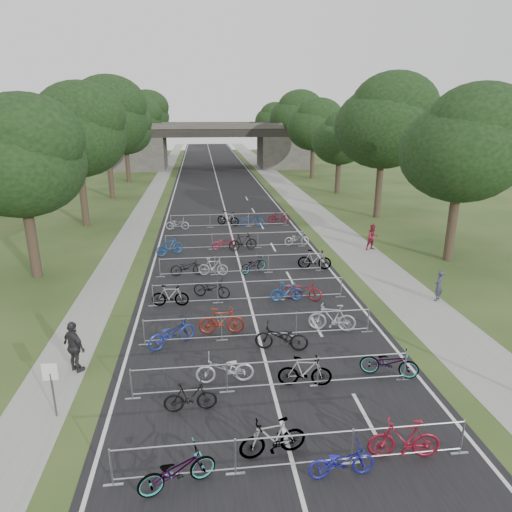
{
  "coord_description": "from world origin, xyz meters",
  "views": [
    {
      "loc": [
        -2.15,
        -9.45,
        8.96
      ],
      "look_at": [
        0.79,
        14.81,
        1.1
      ],
      "focal_mm": 32.0,
      "sensor_mm": 36.0,
      "label": 1
    }
  ],
  "objects": [
    {
      "name": "bike_24",
      "position": [
        -4.08,
        25.65,
        0.47
      ],
      "size": [
        1.85,
        0.77,
        0.95
      ],
      "primitive_type": "imported",
      "rotation": [
        0.0,
        0.0,
        1.49
      ],
      "color": "#A5A5AD",
      "rests_on": "ground"
    },
    {
      "name": "pedestrian_b",
      "position": [
        9.08,
        18.64,
        0.87
      ],
      "size": [
        0.97,
        0.84,
        1.73
      ],
      "primitive_type": "imported",
      "rotation": [
        0.0,
        0.0,
        0.24
      ],
      "color": "maroon",
      "rests_on": "ground"
    },
    {
      "name": "bike_4",
      "position": [
        -2.71,
        2.76,
        0.5
      ],
      "size": [
        1.67,
        0.52,
        0.99
      ],
      "primitive_type": "imported",
      "rotation": [
        0.0,
        0.0,
        1.61
      ],
      "color": "black",
      "rests_on": "ground"
    },
    {
      "name": "bike_5",
      "position": [
        -1.56,
        4.19,
        0.52
      ],
      "size": [
        1.99,
        0.7,
        1.05
      ],
      "primitive_type": "imported",
      "rotation": [
        0.0,
        0.0,
        4.71
      ],
      "color": "#B8B7C0",
      "rests_on": "ground"
    },
    {
      "name": "tree_left_6",
      "position": [
        -11.39,
        87.93,
        6.49
      ],
      "size": [
        6.72,
        6.72,
        10.25
      ],
      "color": "#33261C",
      "rests_on": "ground"
    },
    {
      "name": "bike_15",
      "position": [
        2.62,
        10.91,
        0.5
      ],
      "size": [
        2.02,
        1.36,
        1.01
      ],
      "primitive_type": "imported",
      "rotation": [
        0.0,
        0.0,
        1.17
      ],
      "color": "maroon",
      "rests_on": "ground"
    },
    {
      "name": "tree_right_5",
      "position": [
        13.11,
        75.93,
        5.95
      ],
      "size": [
        6.16,
        6.16,
        9.39
      ],
      "color": "#33261C",
      "rests_on": "ground"
    },
    {
      "name": "bike_27",
      "position": [
        4.14,
        26.82,
        0.52
      ],
      "size": [
        1.79,
        0.72,
        1.04
      ],
      "primitive_type": "imported",
      "rotation": [
        0.0,
        0.0,
        1.43
      ],
      "color": "maroon",
      "rests_on": "ground"
    },
    {
      "name": "barrier_row_1",
      "position": [
        0.0,
        3.6,
        0.55
      ],
      "size": [
        9.7,
        0.08,
        1.1
      ],
      "color": "#A2A4A9",
      "rests_on": "ground"
    },
    {
      "name": "bike_6",
      "position": [
        1.1,
        3.66,
        0.55
      ],
      "size": [
        1.89,
        0.79,
        1.1
      ],
      "primitive_type": "imported",
      "rotation": [
        0.0,
        0.0,
        1.42
      ],
      "color": "#A2A4A9",
      "rests_on": "ground"
    },
    {
      "name": "bike_14",
      "position": [
        1.83,
        10.85,
        0.5
      ],
      "size": [
        1.67,
        0.53,
        0.99
      ],
      "primitive_type": "imported",
      "rotation": [
        0.0,
        0.0,
        1.61
      ],
      "color": "navy",
      "rests_on": "ground"
    },
    {
      "name": "tree_right_0",
      "position": [
        13.11,
        15.93,
        6.92
      ],
      "size": [
        7.17,
        7.17,
        10.93
      ],
      "color": "#33261C",
      "rests_on": "ground"
    },
    {
      "name": "park_sign",
      "position": [
        -6.8,
        3.0,
        1.27
      ],
      "size": [
        0.45,
        0.06,
        1.83
      ],
      "color": "#4C4C51",
      "rests_on": "ground"
    },
    {
      "name": "bike_1",
      "position": [
        -0.48,
        0.57,
        0.56
      ],
      "size": [
        1.92,
        0.79,
        1.12
      ],
      "primitive_type": "imported",
      "rotation": [
        0.0,
        0.0,
        4.86
      ],
      "color": "#A2A4A9",
      "rests_on": "ground"
    },
    {
      "name": "sidewalk_right",
      "position": [
        8.0,
        50.0,
        0.01
      ],
      "size": [
        3.0,
        140.0,
        0.01
      ],
      "primitive_type": "cube",
      "color": "gray",
      "rests_on": "ground"
    },
    {
      "name": "road",
      "position": [
        0.0,
        50.0,
        0.01
      ],
      "size": [
        11.0,
        140.0,
        0.01
      ],
      "primitive_type": "cube",
      "color": "black",
      "rests_on": "ground"
    },
    {
      "name": "bike_9",
      "position": [
        -1.5,
        7.83,
        0.57
      ],
      "size": [
        1.93,
        0.61,
        1.15
      ],
      "primitive_type": "imported",
      "rotation": [
        0.0,
        0.0,
        1.54
      ],
      "color": "maroon",
      "rests_on": "ground"
    },
    {
      "name": "bike_3",
      "position": [
        2.99,
        0.06,
        0.59
      ],
      "size": [
        2.0,
        0.78,
        1.17
      ],
      "primitive_type": "imported",
      "rotation": [
        0.0,
        0.0,
        4.59
      ],
      "color": "maroon",
      "rests_on": "ground"
    },
    {
      "name": "barrier_row_5",
      "position": [
        0.0,
        20.0,
        0.55
      ],
      "size": [
        9.7,
        0.08,
        1.1
      ],
      "color": "#A2A4A9",
      "rests_on": "ground"
    },
    {
      "name": "barrier_row_6",
      "position": [
        0.0,
        26.0,
        0.55
      ],
      "size": [
        9.7,
        0.08,
        1.1
      ],
      "color": "#A2A4A9",
      "rests_on": "ground"
    },
    {
      "name": "barrier_row_0",
      "position": [
        0.0,
        0.0,
        0.55
      ],
      "size": [
        9.7,
        0.08,
        1.1
      ],
      "color": "#A2A4A9",
      "rests_on": "ground"
    },
    {
      "name": "bike_12",
      "position": [
        -3.79,
        10.92,
        0.53
      ],
      "size": [
        1.81,
        0.66,
        1.06
      ],
      "primitive_type": "imported",
      "rotation": [
        0.0,
        0.0,
        1.48
      ],
      "color": "#A2A4A9",
      "rests_on": "ground"
    },
    {
      "name": "pedestrian_a",
      "position": [
        9.19,
        10.04,
        0.77
      ],
      "size": [
        0.66,
        0.66,
        1.54
      ],
      "primitive_type": "imported",
      "rotation": [
        0.0,
        0.0,
        3.92
      ],
      "color": "#2D3144",
      "rests_on": "ground"
    },
    {
      "name": "sidewalk_left",
      "position": [
        -7.5,
        50.0,
        0.01
      ],
      "size": [
        2.0,
        140.0,
        0.01
      ],
      "primitive_type": "cube",
      "color": "gray",
      "rests_on": "ground"
    },
    {
      "name": "tree_right_6",
      "position": [
        13.11,
        87.93,
        6.92
      ],
      "size": [
        7.17,
        7.17,
        10.93
      ],
      "color": "#33261C",
      "rests_on": "ground"
    },
    {
      "name": "overpass_bridge",
      "position": [
        0.0,
        65.0,
        3.53
      ],
      "size": [
        31.0,
        8.0,
        7.05
      ],
      "color": "#403C39",
      "rests_on": "ground"
    },
    {
      "name": "tree_left_2",
      "position": [
        -11.39,
        39.93,
        8.12
      ],
      "size": [
        8.4,
        8.4,
        12.81
      ],
      "color": "#33261C",
      "rests_on": "ground"
    },
    {
      "name": "tree_right_1",
      "position": [
        13.11,
        27.93,
        7.9
      ],
      "size": [
        8.18,
        8.18,
        12.47
      ],
      "color": "#33261C",
      "rests_on": "ground"
    },
    {
      "name": "ground",
      "position": [
        0.0,
        0.0,
        0.0
      ],
      "size": [
        200.0,
        200.0,
        0.0
      ],
      "primitive_type": "plane",
      "color": "#2B411B",
      "rests_on": "ground"
    },
    {
      "name": "tree_right_2",
      "position": [
        13.11,
        39.93,
        5.95
      ],
      "size": [
        6.16,
        6.16,
        9.39
      ],
      "color": "#33261C",
      "rests_on": "ground"
    },
    {
      "name": "bike_26",
      "position": [
        1.74,
        26.05,
        0.52
      ],
      "size": [
        2.1,
        1.13,
        1.05
      ],
      "primitive_type": "imported",
      "rotation": [
        0.0,
        0.0,
        1.34
      ],
      "color": "navy",
      "rests_on": "ground"
    },
    {
      "name": "bike_13",
      "position": [
        -1.8,
        11.73,
        0.51
      ],
      "size": [
        2.04,
        1.36,
        1.01
      ],
      "primitive_type": "imported",
      "rotation": [
        0.0,
        0.0,
        1.18
      ],
      "color": "black",
      "rests_on": "ground"
    },
    {
      "name": "tree_left_1",
      "position": [
        -11.39,
        27.93,
        7.3
      ],
      "size": [
        7.56,
        7.56,
        11.53
      ],
      "color": "#33261C",
      "rests_on": "ground"
    },
    {
      "name": "bike_16",
      "position": [
        -3.08,
        15.09,
        0.49
      ],
      "size": [
        1.91,
        0.75,
        0.99
      ],
      "primitive_type": "imported",
      "rotation": [
        0.0,
        0.0,
        1.62
      ],
      "color": "black",
      "rests_on": "ground"
    },
    {
      "name": "tree_right_4",
      "position": [
        13.11,
        63.93,
        7.9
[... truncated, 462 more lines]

